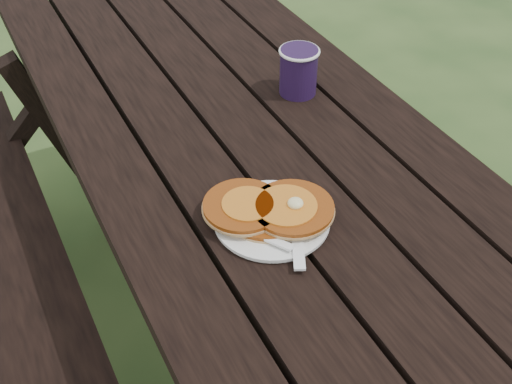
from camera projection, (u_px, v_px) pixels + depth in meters
name	position (u px, v px, depth m)	size (l,w,h in m)	color
ground	(245.00, 327.00, 1.92)	(60.00, 60.00, 0.00)	#28431C
picnic_table	(243.00, 241.00, 1.68)	(1.36, 1.80, 0.75)	black
plate	(272.00, 220.00, 1.18)	(0.21, 0.21, 0.01)	white
pancake_stack	(269.00, 209.00, 1.17)	(0.23, 0.20, 0.04)	#904010
knife	(297.00, 232.00, 1.14)	(0.02, 0.18, 0.01)	white
fork	(265.00, 237.00, 1.13)	(0.03, 0.16, 0.01)	white
coffee_cup	(299.00, 69.00, 1.48)	(0.09, 0.09, 0.11)	#231136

